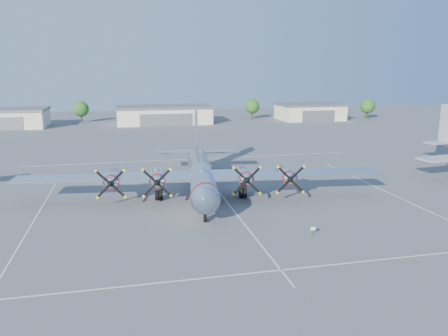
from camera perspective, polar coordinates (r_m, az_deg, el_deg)
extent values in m
plane|color=#59595C|center=(56.65, -0.24, -3.71)|extent=(260.00, 260.00, 0.00)
cube|color=silver|center=(51.64, -23.64, -6.44)|extent=(0.15, 40.00, 0.01)
cube|color=silver|center=(51.99, 0.97, -5.21)|extent=(0.15, 40.00, 0.01)
cube|color=silver|center=(60.90, 21.55, -3.44)|extent=(0.15, 40.00, 0.01)
cube|color=silver|center=(36.85, 7.44, -13.08)|extent=(60.00, 0.15, 0.01)
cube|color=silver|center=(80.54, -4.12, 1.18)|extent=(60.00, 0.15, 0.01)
cube|color=beige|center=(139.73, -26.63, 5.73)|extent=(22.00, 14.00, 4.80)
cube|color=slate|center=(139.49, -26.74, 6.83)|extent=(22.60, 14.60, 0.60)
cube|color=beige|center=(136.25, -7.84, 6.80)|extent=(28.00, 14.00, 4.80)
cube|color=slate|center=(136.01, -7.87, 7.93)|extent=(28.60, 14.60, 0.60)
cube|color=slate|center=(129.33, -7.54, 6.23)|extent=(15.40, 0.20, 3.60)
cube|color=beige|center=(148.34, 11.11, 7.15)|extent=(20.00, 14.00, 4.80)
cube|color=slate|center=(148.12, 11.15, 8.18)|extent=(20.60, 14.60, 0.60)
cube|color=slate|center=(142.01, 12.25, 6.62)|extent=(11.00, 0.20, 3.60)
cylinder|color=#382619|center=(144.40, -18.10, 6.22)|extent=(0.50, 0.50, 2.80)
sphere|color=#1E4A15|center=(144.14, -18.18, 7.34)|extent=(4.80, 4.80, 4.80)
cylinder|color=#382619|center=(147.85, 3.70, 6.95)|extent=(0.50, 0.50, 2.80)
sphere|color=#1E4A15|center=(147.60, 3.72, 8.04)|extent=(4.80, 4.80, 4.80)
cylinder|color=#382619|center=(155.85, 18.18, 6.64)|extent=(0.50, 0.50, 2.80)
sphere|color=#1E4A15|center=(155.62, 18.25, 7.68)|extent=(4.80, 4.80, 4.80)
cylinder|color=black|center=(44.25, 11.53, -8.25)|extent=(0.05, 0.05, 0.70)
cube|color=white|center=(44.12, 11.56, -7.77)|extent=(0.48, 0.12, 0.35)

